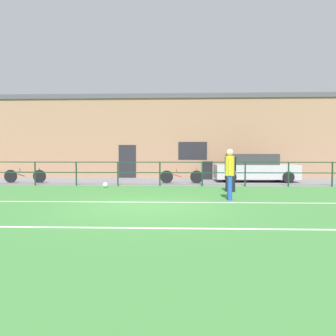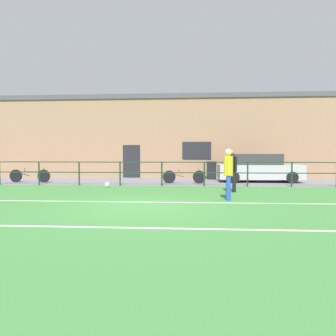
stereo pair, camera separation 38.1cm
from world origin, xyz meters
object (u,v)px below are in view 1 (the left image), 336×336
player_goalkeeper (230,168)px  player_striker (230,171)px  trash_bin_0 (208,170)px  bicycle_parked_0 (182,177)px  bicycle_parked_1 (25,176)px  parked_car_red (254,168)px  soccer_ball_match (105,185)px

player_goalkeeper → player_striker: size_ratio=1.01×
player_striker → trash_bin_0: player_striker is taller
player_striker → bicycle_parked_0: size_ratio=0.76×
player_goalkeeper → player_striker: 2.29m
bicycle_parked_1 → trash_bin_0: trash_bin_0 is taller
bicycle_parked_1 → trash_bin_0: (9.71, 2.75, 0.18)m
parked_car_red → bicycle_parked_0: bearing=-162.9°
player_goalkeeper → bicycle_parked_0: (-1.93, 3.40, -0.59)m
soccer_ball_match → parked_car_red: parked_car_red is taller
parked_car_red → bicycle_parked_1: 12.17m
player_goalkeeper → bicycle_parked_0: 3.95m
bicycle_parked_0 → bicycle_parked_1: size_ratio=0.99×
trash_bin_0 → player_goalkeeper: bearing=-86.7°
player_striker → bicycle_parked_1: player_striker is taller
player_goalkeeper → soccer_ball_match: size_ratio=7.19×
player_goalkeeper → bicycle_parked_1: player_goalkeeper is taller
player_striker → bicycle_parked_1: size_ratio=0.75×
player_striker → parked_car_red: player_striker is taller
player_striker → bicycle_parked_0: bearing=-160.1°
player_goalkeeper → soccer_ball_match: 5.62m
player_goalkeeper → player_striker: player_goalkeeper is taller
parked_car_red → bicycle_parked_0: size_ratio=1.99×
bicycle_parked_0 → bicycle_parked_1: 8.14m
bicycle_parked_1 → player_goalkeeper: bearing=-18.7°
soccer_ball_match → trash_bin_0: bearing=43.3°
soccer_ball_match → bicycle_parked_0: bearing=29.8°
player_striker → parked_car_red: bearing=165.3°
parked_car_red → trash_bin_0: size_ratio=4.08×
parked_car_red → bicycle_parked_0: 4.16m
parked_car_red → bicycle_parked_0: (-3.96, -1.22, -0.37)m
player_goalkeeper → trash_bin_0: bearing=118.6°
parked_car_red → soccer_ball_match: bearing=-156.7°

